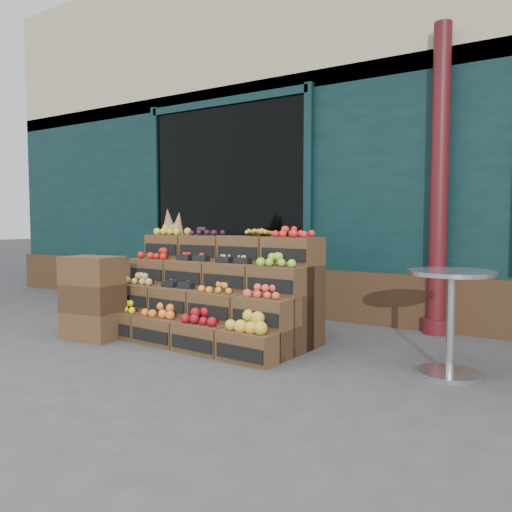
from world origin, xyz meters
The scene contains 6 objects.
ground centered at (0.00, 0.00, 0.00)m, with size 60.00×60.00×0.00m, color #3E3E40.
shop_facade centered at (0.00, 5.11, 2.40)m, with size 12.00×6.24×4.80m.
crate_display centered at (-0.68, 0.64, 0.41)m, with size 2.19×1.18×1.33m.
spare_crates centered at (-1.69, -0.02, 0.42)m, with size 0.59×0.44×0.83m.
bistro_table centered at (1.61, 0.60, 0.51)m, with size 0.64×0.64×0.81m.
shopkeeper centered at (-1.18, 2.75, 0.96)m, with size 0.70×0.46×1.92m, color #1D681F.
Camera 1 is at (2.34, -3.37, 1.18)m, focal length 35.00 mm.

